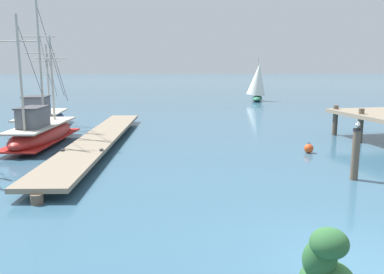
{
  "coord_description": "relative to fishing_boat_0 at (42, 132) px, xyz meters",
  "views": [
    {
      "loc": [
        -3.89,
        -6.61,
        3.89
      ],
      "look_at": [
        -2.77,
        7.03,
        1.4
      ],
      "focal_mm": 36.43,
      "sensor_mm": 36.0,
      "label": 1
    }
  ],
  "objects": [
    {
      "name": "coastal_shrub",
      "position": [
        8.45,
        -14.29,
        0.09
      ],
      "size": [
        0.87,
        0.9,
        1.5
      ],
      "color": "#4C3823",
      "rests_on": "ground"
    },
    {
      "name": "fishing_boat_1",
      "position": [
        -1.48,
        5.22,
        -0.04
      ],
      "size": [
        2.4,
        7.98,
        6.39
      ],
      "color": "navy",
      "rests_on": "ground"
    },
    {
      "name": "perched_seagull",
      "position": [
        12.61,
        -7.09,
        1.26
      ],
      "size": [
        0.23,
        0.37,
        0.27
      ],
      "color": "gold",
      "rests_on": "mooring_piling"
    },
    {
      "name": "mooring_buoy",
      "position": [
        12.64,
        -2.84,
        -0.47
      ],
      "size": [
        0.42,
        0.42,
        0.49
      ],
      "color": "#E04C1E",
      "rests_on": "ground"
    },
    {
      "name": "ground_plane",
      "position": [
        9.81,
        -13.06,
        -0.68
      ],
      "size": [
        400.0,
        400.0,
        0.0
      ],
      "primitive_type": "plane",
      "color": "#38607A"
    },
    {
      "name": "mooring_piling",
      "position": [
        12.61,
        -7.09,
        0.25
      ],
      "size": [
        0.3,
        0.3,
        1.79
      ],
      "color": "brown",
      "rests_on": "ground"
    },
    {
      "name": "fishing_boat_0",
      "position": [
        0.0,
        0.0,
        0.0
      ],
      "size": [
        2.42,
        7.51,
        7.26
      ],
      "color": "#AD2823",
      "rests_on": "ground"
    },
    {
      "name": "floating_dock",
      "position": [
        2.88,
        -0.28,
        -0.32
      ],
      "size": [
        2.85,
        17.2,
        0.53
      ],
      "color": "gray",
      "rests_on": "ground"
    },
    {
      "name": "distant_sailboat",
      "position": [
        16.92,
        23.86,
        1.46
      ],
      "size": [
        2.95,
        4.32,
        4.76
      ],
      "color": "#337556",
      "rests_on": "ground"
    }
  ]
}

